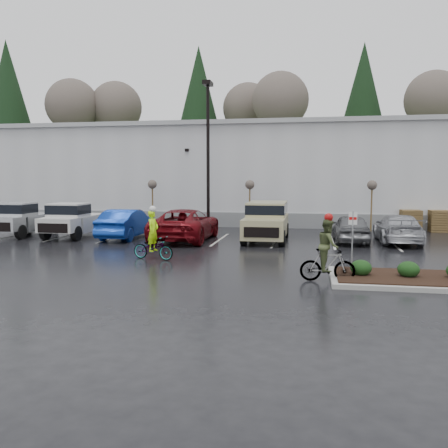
% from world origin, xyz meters
% --- Properties ---
extents(ground, '(120.00, 120.00, 0.00)m').
position_xyz_m(ground, '(0.00, 0.00, 0.00)').
color(ground, black).
rests_on(ground, ground).
extents(warehouse, '(60.50, 15.50, 7.20)m').
position_xyz_m(warehouse, '(0.00, 21.99, 3.65)').
color(warehouse, '#BBBDC0').
rests_on(warehouse, ground).
extents(wooded_ridge, '(80.00, 25.00, 6.00)m').
position_xyz_m(wooded_ridge, '(0.00, 45.00, 3.00)').
color(wooded_ridge, '#25411B').
rests_on(wooded_ridge, ground).
extents(lamppost, '(0.50, 1.00, 9.22)m').
position_xyz_m(lamppost, '(-4.00, 12.00, 5.69)').
color(lamppost, black).
rests_on(lamppost, ground).
extents(sapling_west, '(0.60, 0.60, 3.20)m').
position_xyz_m(sapling_west, '(-8.00, 13.00, 2.73)').
color(sapling_west, '#503920').
rests_on(sapling_west, ground).
extents(sapling_mid, '(0.60, 0.60, 3.20)m').
position_xyz_m(sapling_mid, '(-1.50, 13.00, 2.73)').
color(sapling_mid, '#503920').
rests_on(sapling_mid, ground).
extents(sapling_east, '(0.60, 0.60, 3.20)m').
position_xyz_m(sapling_east, '(6.00, 13.00, 2.73)').
color(sapling_east, '#503920').
rests_on(sapling_east, ground).
extents(pallet_stack_a, '(1.20, 1.20, 1.35)m').
position_xyz_m(pallet_stack_a, '(8.50, 14.00, 0.68)').
color(pallet_stack_a, '#503920').
rests_on(pallet_stack_a, ground).
extents(pallet_stack_b, '(1.20, 1.20, 1.35)m').
position_xyz_m(pallet_stack_b, '(10.20, 14.00, 0.68)').
color(pallet_stack_b, '#503920').
rests_on(pallet_stack_b, ground).
extents(shrub_a, '(0.70, 0.70, 0.52)m').
position_xyz_m(shrub_a, '(4.00, -1.00, 0.41)').
color(shrub_a, black).
rests_on(shrub_a, curb_island).
extents(shrub_b, '(0.70, 0.70, 0.52)m').
position_xyz_m(shrub_b, '(5.50, -1.00, 0.41)').
color(shrub_b, black).
rests_on(shrub_b, curb_island).
extents(fire_lane_sign, '(0.30, 0.05, 2.20)m').
position_xyz_m(fire_lane_sign, '(3.80, 0.20, 1.41)').
color(fire_lane_sign, gray).
rests_on(fire_lane_sign, ground).
extents(pickup_silver, '(2.10, 5.20, 1.96)m').
position_xyz_m(pickup_silver, '(-14.14, 8.02, 0.98)').
color(pickup_silver, '#B4B8BD').
rests_on(pickup_silver, ground).
extents(pickup_white, '(2.10, 5.20, 1.96)m').
position_xyz_m(pickup_white, '(-10.84, 7.96, 0.98)').
color(pickup_white, beige).
rests_on(pickup_white, ground).
extents(car_blue, '(1.73, 4.93, 1.62)m').
position_xyz_m(car_blue, '(-7.74, 7.79, 0.81)').
color(car_blue, navy).
rests_on(car_blue, ground).
extents(car_red, '(2.83, 6.09, 1.69)m').
position_xyz_m(car_red, '(-4.29, 7.52, 0.84)').
color(car_red, '#65090F').
rests_on(car_red, ground).
extents(suv_tan, '(2.20, 5.10, 2.06)m').
position_xyz_m(suv_tan, '(0.02, 8.00, 1.03)').
color(suv_tan, tan).
rests_on(suv_tan, ground).
extents(car_grey, '(1.82, 4.35, 1.47)m').
position_xyz_m(car_grey, '(4.42, 8.34, 0.73)').
color(car_grey, '#5C5E61').
rests_on(car_grey, ground).
extents(car_far_silver, '(2.11, 5.07, 1.47)m').
position_xyz_m(car_far_silver, '(6.80, 8.54, 0.73)').
color(car_far_silver, '#AAACB2').
rests_on(car_far_silver, ground).
extents(cyclist_hivis, '(1.93, 1.02, 2.23)m').
position_xyz_m(cyclist_hivis, '(-4.06, 1.50, 0.69)').
color(cyclist_hivis, '#3F3F44').
rests_on(cyclist_hivis, ground).
extents(cyclist_olive, '(1.76, 0.86, 2.25)m').
position_xyz_m(cyclist_olive, '(2.90, -1.40, 0.82)').
color(cyclist_olive, '#3F3F44').
rests_on(cyclist_olive, ground).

